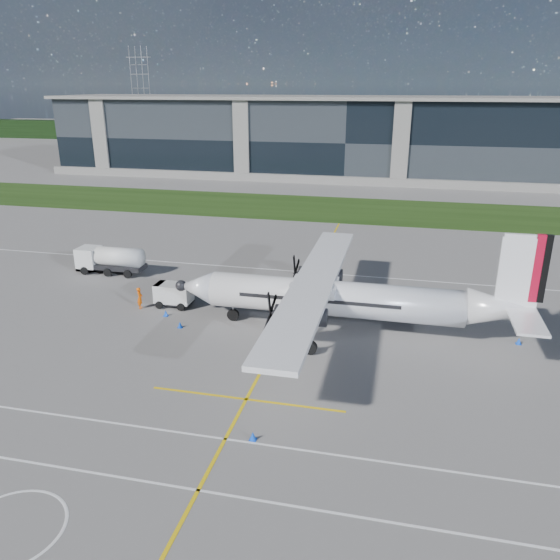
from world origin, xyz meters
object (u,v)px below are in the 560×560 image
at_px(turboprop_aircraft, 348,279).
at_px(fuel_tanker_truck, 106,260).
at_px(safety_cone_stbdwing, 337,268).
at_px(safety_cone_tail, 519,341).
at_px(baggage_tug, 174,295).
at_px(ground_crew_person, 140,296).
at_px(pylon_west, 141,93).
at_px(safety_cone_nose_port, 180,325).
at_px(safety_cone_portwing, 253,436).
at_px(safety_cone_fwd, 166,313).

relative_size(turboprop_aircraft, fuel_tanker_truck, 3.92).
bearing_deg(safety_cone_stbdwing, safety_cone_tail, -42.14).
relative_size(baggage_tug, ground_crew_person, 1.53).
xyz_separation_m(pylon_west, turboprop_aircraft, (87.74, -145.02, -10.79)).
distance_m(safety_cone_nose_port, safety_cone_stbdwing, 19.30).
relative_size(pylon_west, safety_cone_tail, 60.00).
xyz_separation_m(baggage_tug, safety_cone_portwing, (11.58, -16.52, -0.73)).
bearing_deg(baggage_tug, safety_cone_nose_port, -61.38).
height_order(safety_cone_nose_port, safety_cone_fwd, same).
bearing_deg(safety_cone_nose_port, safety_cone_tail, 6.44).
relative_size(ground_crew_person, safety_cone_portwing, 4.25).
xyz_separation_m(turboprop_aircraft, safety_cone_portwing, (-3.28, -14.71, -3.96)).
bearing_deg(safety_cone_portwing, ground_crew_person, 132.64).
bearing_deg(fuel_tanker_truck, pylon_west, 114.70).
distance_m(fuel_tanker_truck, safety_cone_stbdwing, 23.20).
distance_m(turboprop_aircraft, ground_crew_person, 17.71).
relative_size(safety_cone_nose_port, safety_cone_portwing, 1.00).
relative_size(turboprop_aircraft, safety_cone_tail, 56.15).
xyz_separation_m(ground_crew_person, safety_cone_nose_port, (4.78, -2.90, -0.81)).
height_order(safety_cone_portwing, safety_cone_fwd, same).
height_order(turboprop_aircraft, safety_cone_tail, turboprop_aircraft).
relative_size(pylon_west, turboprop_aircraft, 1.07).
distance_m(turboprop_aircraft, safety_cone_stbdwing, 14.89).
xyz_separation_m(safety_cone_fwd, safety_cone_stbdwing, (12.22, 14.55, 0.00)).
bearing_deg(turboprop_aircraft, pylon_west, 121.17).
relative_size(turboprop_aircraft, safety_cone_nose_port, 56.15).
distance_m(baggage_tug, safety_cone_nose_port, 4.69).
height_order(safety_cone_tail, safety_cone_portwing, same).
bearing_deg(safety_cone_nose_port, baggage_tug, 118.62).
height_order(fuel_tanker_truck, safety_cone_tail, fuel_tanker_truck).
height_order(safety_cone_portwing, safety_cone_stbdwing, same).
height_order(ground_crew_person, safety_cone_nose_port, ground_crew_person).
bearing_deg(safety_cone_portwing, pylon_west, 117.87).
relative_size(turboprop_aircraft, safety_cone_stbdwing, 56.15).
relative_size(safety_cone_nose_port, safety_cone_tail, 1.00).
xyz_separation_m(pylon_west, safety_cone_portwing, (84.46, -159.73, -14.75)).
height_order(safety_cone_nose_port, safety_cone_tail, same).
distance_m(fuel_tanker_truck, ground_crew_person, 10.77).
distance_m(ground_crew_person, safety_cone_tail, 29.96).
height_order(turboprop_aircraft, ground_crew_person, turboprop_aircraft).
bearing_deg(pylon_west, safety_cone_tail, -55.23).
bearing_deg(safety_cone_tail, pylon_west, 124.77).
distance_m(fuel_tanker_truck, baggage_tug, 12.01).
distance_m(pylon_west, safety_cone_stbdwing, 156.92).
height_order(pylon_west, safety_cone_stbdwing, pylon_west).
bearing_deg(turboprop_aircraft, safety_cone_stbdwing, 99.78).
height_order(pylon_west, safety_cone_tail, pylon_west).
bearing_deg(ground_crew_person, fuel_tanker_truck, 29.18).
relative_size(fuel_tanker_truck, baggage_tug, 2.20).
bearing_deg(safety_cone_nose_port, ground_crew_person, 148.75).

